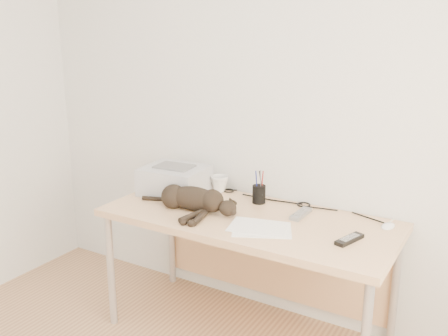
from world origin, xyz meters
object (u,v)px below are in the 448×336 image
Objects in this scene: cat at (191,200)px; pen_cup at (259,194)px; desk at (255,233)px; mouse at (388,224)px; printer at (175,180)px; mug at (219,184)px.

pen_cup reaches higher than cat.
desk is at bearing 23.62° from cat.
pen_cup is at bearing -167.04° from mouse.
mug is at bearing 37.22° from printer.
mouse is at bearing 0.56° from pen_cup.
pen_cup reaches higher than printer.
mouse is (1.05, -0.05, -0.03)m from mug.
desk is at bearing -156.20° from mouse.
printer is at bearing -142.78° from mug.
mug reaches higher than desk.
printer is (-0.57, 0.03, 0.22)m from desk.
printer is 0.63× the size of cat.
cat is at bearing -84.95° from mug.
desk is 0.61m from printer.
printer is at bearing 138.26° from cat.
printer is 3.65× the size of mug.
desk is 0.44m from mug.
pen_cup is 0.74m from mouse.
printer is at bearing 177.32° from desk.
pen_cup is (0.27, 0.30, -0.01)m from cat.
mug is at bearing 168.81° from pen_cup.
printer is 0.28m from mug.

